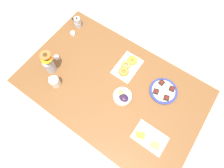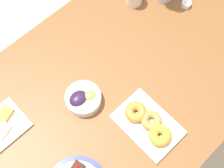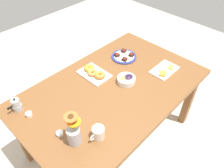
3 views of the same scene
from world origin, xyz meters
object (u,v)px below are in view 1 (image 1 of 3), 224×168
cheese_platter (149,138)px  moka_pot (78,22)px  dining_table (112,89)px  jam_cup_berry (57,57)px  coffee_mug (55,82)px  flower_vase (49,65)px  jam_cup_honey (73,33)px  dessert_plate (163,91)px  grape_bowl (122,97)px  croissant_platter (127,66)px

cheese_platter → moka_pot: (1.16, -0.54, 0.04)m
dining_table → jam_cup_berry: jam_cup_berry is taller
coffee_mug → flower_vase: 0.16m
jam_cup_honey → cheese_platter: bearing=159.3°
flower_vase → dessert_plate: bearing=-157.2°
jam_cup_honey → flower_vase: 0.43m
coffee_mug → grape_bowl: size_ratio=0.76×
grape_bowl → dessert_plate: grape_bowl is taller
grape_bowl → jam_cup_berry: (0.72, 0.03, -0.01)m
dining_table → coffee_mug: (0.41, 0.27, 0.13)m
moka_pot → dining_table: bearing=152.4°
dining_table → croissant_platter: 0.26m
grape_bowl → flower_vase: bearing=11.7°
grape_bowl → jam_cup_honey: 0.82m
coffee_mug → jam_cup_honey: size_ratio=2.49×
jam_cup_honey → flower_vase: (-0.10, 0.42, 0.07)m
jam_cup_honey → jam_cup_berry: same height
grape_bowl → flower_vase: 0.70m
cheese_platter → dessert_plate: bearing=-76.7°
dining_table → moka_pot: (0.67, -0.35, 0.13)m
cheese_platter → jam_cup_berry: (1.08, -0.13, 0.00)m
flower_vase → grape_bowl: bearing=-168.3°
croissant_platter → dessert_plate: size_ratio=1.15×
dessert_plate → flower_vase: 1.02m
coffee_mug → dessert_plate: (-0.81, -0.48, -0.04)m
croissant_platter → jam_cup_honey: (0.65, -0.00, -0.01)m
dessert_plate → flower_vase: bearing=22.8°
jam_cup_honey → flower_vase: size_ratio=0.20×
grape_bowl → moka_pot: bearing=-25.9°
dining_table → moka_pot: moka_pot is taller
jam_cup_berry → moka_pot: moka_pot is taller
coffee_mug → croissant_platter: coffee_mug is taller
grape_bowl → croissant_platter: 0.30m
croissant_platter → dessert_plate: same height
dining_table → cheese_platter: size_ratio=6.15×
coffee_mug → flower_vase: flower_vase is taller
dessert_plate → flower_vase: size_ratio=1.00×
coffee_mug → dining_table: bearing=-146.9°
jam_cup_honey → moka_pot: size_ratio=0.40×
dining_table → moka_pot: bearing=-27.6°
croissant_platter → moka_pot: size_ratio=2.35×
coffee_mug → dessert_plate: size_ratio=0.49×
coffee_mug → moka_pot: size_ratio=1.01×
jam_cup_berry → coffee_mug: bearing=130.4°
dessert_plate → flower_vase: flower_vase is taller
dining_table → grape_bowl: grape_bowl is taller
coffee_mug → flower_vase: size_ratio=0.49×
dessert_plate → moka_pot: size_ratio=2.04×
jam_cup_honey → dessert_plate: size_ratio=0.20×
coffee_mug → jam_cup_honey: bearing=-65.7°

